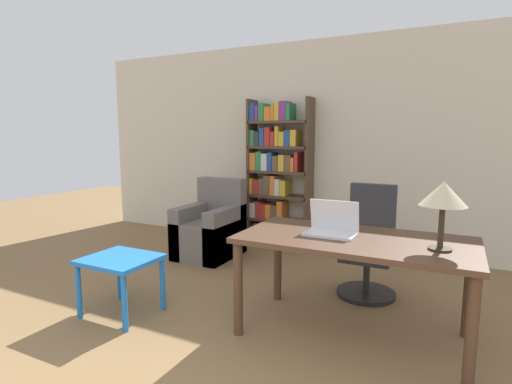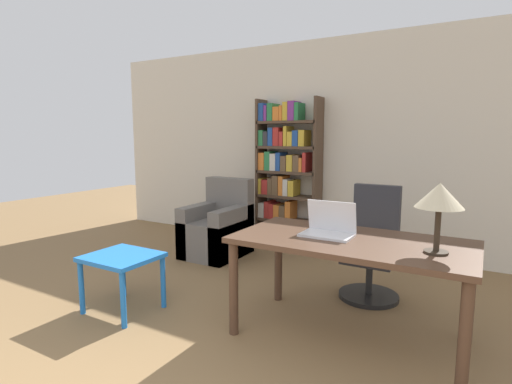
# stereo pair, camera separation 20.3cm
# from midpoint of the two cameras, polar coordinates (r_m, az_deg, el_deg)

# --- Properties ---
(wall_back) EXTENTS (8.00, 0.06, 2.70)m
(wall_back) POSITION_cam_midpoint_polar(r_m,az_deg,el_deg) (5.19, 12.95, 6.40)
(wall_back) COLOR beige
(wall_back) RESTS_ON ground_plane
(desk) EXTENTS (1.65, 0.85, 0.75)m
(desk) POSITION_cam_midpoint_polar(r_m,az_deg,el_deg) (2.99, 11.95, -8.15)
(desk) COLOR #4C3323
(desk) RESTS_ON ground_plane
(laptop) EXTENTS (0.37, 0.24, 0.25)m
(laptop) POSITION_cam_midpoint_polar(r_m,az_deg,el_deg) (3.02, 8.88, -4.97)
(laptop) COLOR silver
(laptop) RESTS_ON desk
(table_lamp) EXTENTS (0.29, 0.29, 0.44)m
(table_lamp) POSITION_cam_midpoint_polar(r_m,az_deg,el_deg) (2.74, 23.30, -0.53)
(table_lamp) COLOR #2D2319
(table_lamp) RESTS_ON desk
(office_chair) EXTENTS (0.54, 0.54, 1.03)m
(office_chair) POSITION_cam_midpoint_polar(r_m,az_deg,el_deg) (3.89, 14.39, -7.76)
(office_chair) COLOR black
(office_chair) RESTS_ON ground_plane
(side_table_blue) EXTENTS (0.57, 0.51, 0.49)m
(side_table_blue) POSITION_cam_midpoint_polar(r_m,az_deg,el_deg) (3.56, -20.36, -9.98)
(side_table_blue) COLOR blue
(side_table_blue) RESTS_ON ground_plane
(armchair) EXTENTS (0.64, 0.77, 0.94)m
(armchair) POSITION_cam_midpoint_polar(r_m,az_deg,el_deg) (5.00, -7.68, -5.52)
(armchair) COLOR #66605B
(armchair) RESTS_ON ground_plane
(bookshelf) EXTENTS (0.87, 0.28, 1.96)m
(bookshelf) POSITION_cam_midpoint_polar(r_m,az_deg,el_deg) (5.37, 1.70, 2.46)
(bookshelf) COLOR #4C3828
(bookshelf) RESTS_ON ground_plane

